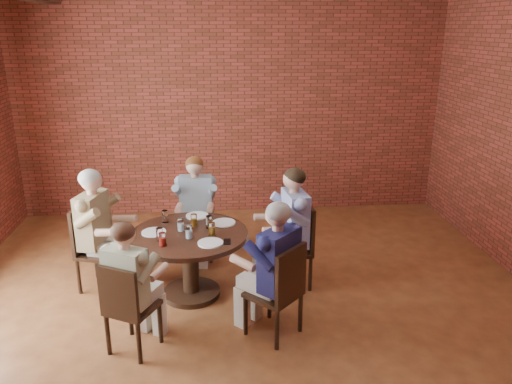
{
  "coord_description": "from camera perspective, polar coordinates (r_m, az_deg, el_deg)",
  "views": [
    {
      "loc": [
        -0.32,
        -4.14,
        2.85
      ],
      "look_at": [
        0.15,
        1.0,
        1.13
      ],
      "focal_mm": 35.0,
      "sensor_mm": 36.0,
      "label": 1
    }
  ],
  "objects": [
    {
      "name": "floor",
      "position": [
        5.04,
        -0.68,
        -15.99
      ],
      "size": [
        7.0,
        7.0,
        0.0
      ],
      "primitive_type": "plane",
      "color": "#99592F",
      "rests_on": "ground"
    },
    {
      "name": "wall_back",
      "position": [
        7.74,
        -2.83,
        9.87
      ],
      "size": [
        7.0,
        0.0,
        7.0
      ],
      "primitive_type": "plane",
      "rotation": [
        1.57,
        0.0,
        0.0
      ],
      "color": "brown",
      "rests_on": "ground"
    },
    {
      "name": "dining_table",
      "position": [
        5.48,
        -7.57,
        -6.77
      ],
      "size": [
        1.26,
        1.26,
        0.75
      ],
      "color": "#311E10",
      "rests_on": "floor"
    },
    {
      "name": "chair_a",
      "position": [
        5.7,
        4.7,
        -5.72
      ],
      "size": [
        0.51,
        0.51,
        0.97
      ],
      "rotation": [
        0.0,
        0.0,
        -1.44
      ],
      "color": "#311E10",
      "rests_on": "floor"
    },
    {
      "name": "diner_a",
      "position": [
        5.61,
        3.83,
        -4.2
      ],
      "size": [
        0.76,
        0.65,
        1.39
      ],
      "primitive_type": null,
      "rotation": [
        0.0,
        0.0,
        -1.44
      ],
      "color": "#4256AE",
      "rests_on": "floor"
    },
    {
      "name": "chair_b",
      "position": [
        6.46,
        -6.78,
        -2.95
      ],
      "size": [
        0.44,
        0.44,
        0.93
      ],
      "rotation": [
        0.0,
        0.0,
        -0.05
      ],
      "color": "#311E10",
      "rests_on": "floor"
    },
    {
      "name": "diner_b",
      "position": [
        6.33,
        -6.88,
        -1.92
      ],
      "size": [
        0.55,
        0.67,
        1.32
      ],
      "primitive_type": null,
      "rotation": [
        0.0,
        0.0,
        -0.05
      ],
      "color": "#8095A3",
      "rests_on": "floor"
    },
    {
      "name": "chair_c",
      "position": [
        5.92,
        -18.11,
        -5.68
      ],
      "size": [
        0.56,
        0.56,
        0.97
      ],
      "rotation": [
        0.0,
        0.0,
        1.29
      ],
      "color": "#311E10",
      "rests_on": "floor"
    },
    {
      "name": "diner_c",
      "position": [
        5.81,
        -17.47,
        -4.22
      ],
      "size": [
        0.82,
        0.73,
        1.39
      ],
      "primitive_type": null,
      "rotation": [
        0.0,
        0.0,
        1.29
      ],
      "color": "brown",
      "rests_on": "floor"
    },
    {
      "name": "chair_d",
      "position": [
        4.68,
        -14.55,
        -12.45
      ],
      "size": [
        0.53,
        0.53,
        0.9
      ],
      "rotation": [
        0.0,
        0.0,
        2.66
      ],
      "color": "#311E10",
      "rests_on": "floor"
    },
    {
      "name": "diner_d",
      "position": [
        4.66,
        -14.12,
        -10.53
      ],
      "size": [
        0.71,
        0.76,
        1.27
      ],
      "primitive_type": null,
      "rotation": [
        0.0,
        0.0,
        2.66
      ],
      "color": "#B6A78F",
      "rests_on": "floor"
    },
    {
      "name": "chair_e",
      "position": [
        4.76,
        2.87,
        -10.97
      ],
      "size": [
        0.62,
        0.62,
        0.95
      ],
      "rotation": [
        0.0,
        0.0,
        3.94
      ],
      "color": "#311E10",
      "rests_on": "floor"
    },
    {
      "name": "diner_e",
      "position": [
        4.73,
        2.03,
        -8.91
      ],
      "size": [
        0.86,
        0.85,
        1.36
      ],
      "primitive_type": null,
      "rotation": [
        0.0,
        0.0,
        3.94
      ],
      "color": "#1B1B4C",
      "rests_on": "floor"
    },
    {
      "name": "plate_a",
      "position": [
        5.61,
        -3.7,
        -3.5
      ],
      "size": [
        0.26,
        0.26,
        0.01
      ],
      "primitive_type": "cylinder",
      "color": "white",
      "rests_on": "dining_table"
    },
    {
      "name": "plate_b",
      "position": [
        5.84,
        -6.75,
        -2.69
      ],
      "size": [
        0.26,
        0.26,
        0.01
      ],
      "primitive_type": "cylinder",
      "color": "white",
      "rests_on": "dining_table"
    },
    {
      "name": "plate_c",
      "position": [
        5.45,
        -11.61,
        -4.51
      ],
      "size": [
        0.26,
        0.26,
        0.01
      ],
      "primitive_type": "cylinder",
      "color": "white",
      "rests_on": "dining_table"
    },
    {
      "name": "plate_d",
      "position": [
        5.11,
        -5.23,
        -5.81
      ],
      "size": [
        0.26,
        0.26,
        0.01
      ],
      "primitive_type": "cylinder",
      "color": "white",
      "rests_on": "dining_table"
    },
    {
      "name": "glass_a",
      "position": [
        5.47,
        -5.38,
        -3.42
      ],
      "size": [
        0.07,
        0.07,
        0.14
      ],
      "primitive_type": "cylinder",
      "color": "white",
      "rests_on": "dining_table"
    },
    {
      "name": "glass_b",
      "position": [
        5.53,
        -7.1,
        -3.22
      ],
      "size": [
        0.07,
        0.07,
        0.14
      ],
      "primitive_type": "cylinder",
      "color": "white",
      "rests_on": "dining_table"
    },
    {
      "name": "glass_c",
      "position": [
        5.69,
        -10.36,
        -2.77
      ],
      "size": [
        0.07,
        0.07,
        0.14
      ],
      "primitive_type": "cylinder",
      "color": "white",
      "rests_on": "dining_table"
    },
    {
      "name": "glass_d",
      "position": [
        5.43,
        -8.61,
        -3.72
      ],
      "size": [
        0.07,
        0.07,
        0.14
      ],
      "primitive_type": "cylinder",
      "color": "white",
      "rests_on": "dining_table"
    },
    {
      "name": "glass_e",
      "position": [
        5.22,
        -10.96,
        -4.78
      ],
      "size": [
        0.07,
        0.07,
        0.14
      ],
      "primitive_type": "cylinder",
      "color": "white",
      "rests_on": "dining_table"
    },
    {
      "name": "glass_f",
      "position": [
        5.1,
        -10.64,
        -5.34
      ],
      "size": [
        0.07,
        0.07,
        0.14
      ],
      "primitive_type": "cylinder",
      "color": "white",
      "rests_on": "dining_table"
    },
    {
      "name": "glass_g",
      "position": [
        5.23,
        -7.68,
        -4.55
      ],
      "size": [
        0.07,
        0.07,
        0.14
      ],
      "primitive_type": "cylinder",
      "color": "white",
      "rests_on": "dining_table"
    },
    {
      "name": "glass_h",
      "position": [
        5.28,
        -5.06,
        -4.22
      ],
      "size": [
        0.07,
        0.07,
        0.14
      ],
      "primitive_type": "cylinder",
      "color": "white",
      "rests_on": "dining_table"
    },
    {
      "name": "smartphone",
      "position": [
        5.13,
        -3.31,
        -5.69
      ],
      "size": [
        0.08,
        0.14,
        0.01
      ],
      "primitive_type": "cube",
      "rotation": [
        0.0,
        0.0,
        -0.03
      ],
      "color": "black",
      "rests_on": "dining_table"
    }
  ]
}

